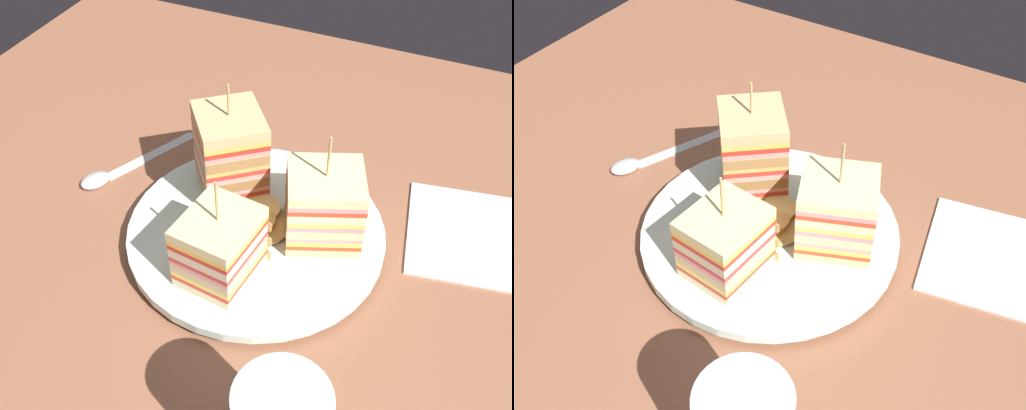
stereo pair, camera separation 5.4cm
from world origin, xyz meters
TOP-DOWN VIEW (x-y plane):
  - ground_plane at (0.00, 0.00)cm, footprint 91.86×81.48cm
  - plate at (0.00, 0.00)cm, footprint 24.04×24.04cm
  - sandwich_wedge_0 at (-4.44, 4.06)cm, footprint 8.84×8.95cm
  - sandwich_wedge_1 at (-0.66, -5.96)cm, footprint 6.29×7.24cm
  - sandwich_wedge_2 at (5.69, 1.93)cm, footprint 8.54×8.29cm
  - chip_pile at (0.35, 1.02)cm, footprint 6.13×6.84cm
  - spoon at (-17.75, 2.62)cm, footprint 7.58×13.77cm
  - napkin at (18.74, 8.90)cm, footprint 14.14×14.49cm

SIDE VIEW (x-z plane):
  - ground_plane at x=0.00cm, z-range -1.80..0.00cm
  - napkin at x=18.74cm, z-range 0.00..0.50cm
  - spoon at x=-17.75cm, z-range -0.12..0.88cm
  - plate at x=0.00cm, z-range 0.18..1.90cm
  - chip_pile at x=0.35cm, z-range 1.61..3.44cm
  - sandwich_wedge_1 at x=-0.66cm, z-range -0.29..10.08cm
  - sandwich_wedge_2 at x=5.69cm, z-range -0.33..10.68cm
  - sandwich_wedge_0 at x=-4.44cm, z-range 0.08..12.17cm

